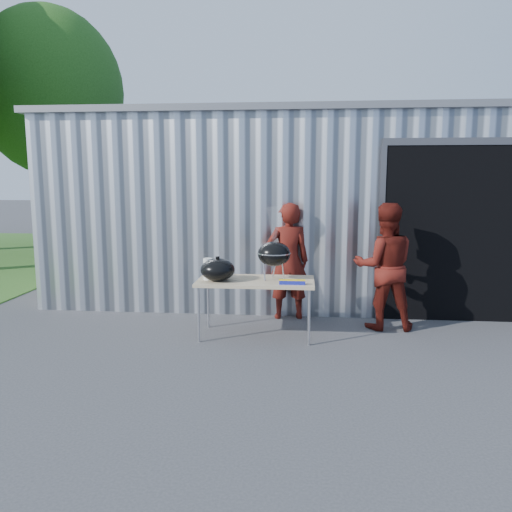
# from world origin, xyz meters

# --- Properties ---
(ground) EXTENTS (80.00, 80.00, 0.00)m
(ground) POSITION_xyz_m (0.00, 0.00, 0.00)
(ground) COLOR #3B3B3D
(building) EXTENTS (8.20, 6.20, 3.10)m
(building) POSITION_xyz_m (0.92, 4.59, 1.54)
(building) COLOR silver
(building) RESTS_ON ground
(tree_far) EXTENTS (4.21, 4.21, 6.97)m
(tree_far) POSITION_xyz_m (-6.50, 9.00, 4.54)
(tree_far) COLOR #442D19
(tree_far) RESTS_ON ground
(folding_table) EXTENTS (1.50, 0.75, 0.75)m
(folding_table) POSITION_xyz_m (0.34, 0.70, 0.71)
(folding_table) COLOR tan
(folding_table) RESTS_ON ground
(kettle_grill) EXTENTS (0.43, 0.43, 0.93)m
(kettle_grill) POSITION_xyz_m (0.58, 0.75, 1.17)
(kettle_grill) COLOR black
(kettle_grill) RESTS_ON folding_table
(grill_lid) EXTENTS (0.44, 0.44, 0.32)m
(grill_lid) POSITION_xyz_m (-0.13, 0.60, 0.89)
(grill_lid) COLOR black
(grill_lid) RESTS_ON folding_table
(paper_towels) EXTENTS (0.12, 0.12, 0.28)m
(paper_towels) POSITION_xyz_m (-0.27, 0.65, 0.89)
(paper_towels) COLOR white
(paper_towels) RESTS_ON folding_table
(white_tub) EXTENTS (0.20, 0.15, 0.10)m
(white_tub) POSITION_xyz_m (-0.21, 0.88, 0.80)
(white_tub) COLOR white
(white_tub) RESTS_ON folding_table
(foil_box) EXTENTS (0.32, 0.06, 0.06)m
(foil_box) POSITION_xyz_m (0.82, 0.45, 0.78)
(foil_box) COLOR #171E96
(foil_box) RESTS_ON folding_table
(person_cook) EXTENTS (0.68, 0.50, 1.70)m
(person_cook) POSITION_xyz_m (0.73, 1.60, 0.85)
(person_cook) COLOR #53140E
(person_cook) RESTS_ON ground
(person_bystander) EXTENTS (0.86, 0.68, 1.72)m
(person_bystander) POSITION_xyz_m (2.05, 1.22, 0.86)
(person_bystander) COLOR #53140E
(person_bystander) RESTS_ON ground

